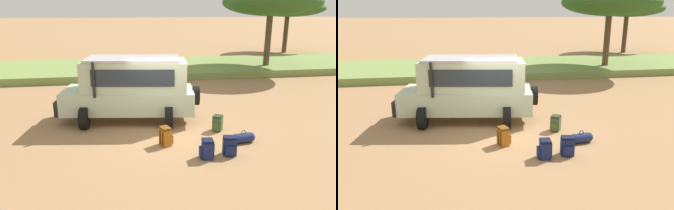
# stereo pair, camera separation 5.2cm
# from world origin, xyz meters

# --- Properties ---
(ground_plane) EXTENTS (320.00, 320.00, 0.00)m
(ground_plane) POSITION_xyz_m (0.00, 0.00, 0.00)
(ground_plane) COLOR #9E754C
(grass_bank) EXTENTS (120.00, 7.00, 0.44)m
(grass_bank) POSITION_xyz_m (0.00, 11.87, 0.22)
(grass_bank) COLOR olive
(grass_bank) RESTS_ON ground_plane
(safari_vehicle) EXTENTS (5.46, 3.20, 2.44)m
(safari_vehicle) POSITION_xyz_m (-1.09, 1.56, 1.29)
(safari_vehicle) COLOR #B2C6A8
(safari_vehicle) RESTS_ON ground_plane
(backpack_beside_front_wheel) EXTENTS (0.44, 0.44, 0.58)m
(backpack_beside_front_wheel) POSITION_xyz_m (1.57, -2.13, 0.28)
(backpack_beside_front_wheel) COLOR navy
(backpack_beside_front_wheel) RESTS_ON ground_plane
(backpack_cluster_center) EXTENTS (0.44, 0.41, 0.57)m
(backpack_cluster_center) POSITION_xyz_m (0.85, -2.22, 0.28)
(backpack_cluster_center) COLOR navy
(backpack_cluster_center) RESTS_ON ground_plane
(backpack_near_rear_wheel) EXTENTS (0.45, 0.49, 0.55)m
(backpack_near_rear_wheel) POSITION_xyz_m (1.84, -0.11, 0.27)
(backpack_near_rear_wheel) COLOR #42562D
(backpack_near_rear_wheel) RESTS_ON ground_plane
(backpack_outermost) EXTENTS (0.44, 0.46, 0.60)m
(backpack_outermost) POSITION_xyz_m (-0.18, -1.09, 0.29)
(backpack_outermost) COLOR #B26619
(backpack_outermost) RESTS_ON ground_plane
(duffel_bag_low_black_case) EXTENTS (0.84, 0.40, 0.42)m
(duffel_bag_low_black_case) POSITION_xyz_m (2.32, -1.31, 0.16)
(duffel_bag_low_black_case) COLOR navy
(duffel_bag_low_black_case) RESTS_ON ground_plane
(acacia_tree_centre_back) EXTENTS (6.33, 6.72, 5.47)m
(acacia_tree_centre_back) POSITION_xyz_m (8.69, 10.46, 4.57)
(acacia_tree_centre_back) COLOR brown
(acacia_tree_centre_back) RESTS_ON ground_plane
(acacia_tree_right_mid) EXTENTS (6.74, 7.00, 5.05)m
(acacia_tree_right_mid) POSITION_xyz_m (15.15, 19.92, 4.22)
(acacia_tree_right_mid) COLOR brown
(acacia_tree_right_mid) RESTS_ON ground_plane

